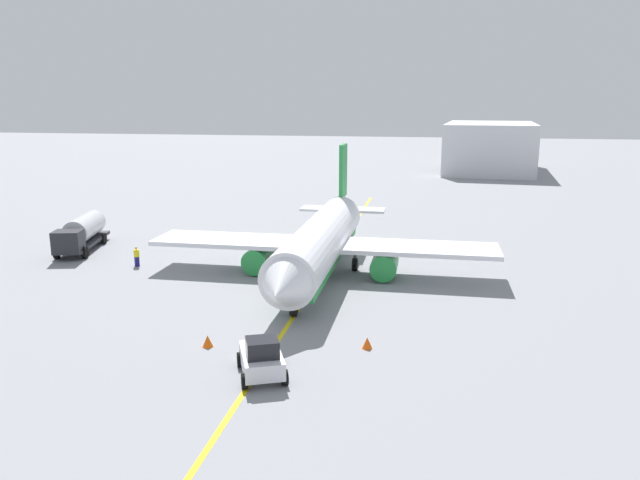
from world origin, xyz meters
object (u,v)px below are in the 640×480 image
(airplane, at_px, (321,242))
(refueling_worker, at_px, (137,257))
(fuel_tanker, at_px, (81,233))
(safety_cone_wingtip, at_px, (367,343))
(pushback_tug, at_px, (262,358))
(safety_cone_nose, at_px, (208,341))

(airplane, relative_size, refueling_worker, 17.52)
(fuel_tanker, distance_m, safety_cone_wingtip, 34.69)
(fuel_tanker, bearing_deg, refueling_worker, 61.43)
(pushback_tug, height_order, safety_cone_wingtip, pushback_tug)
(pushback_tug, xyz_separation_m, safety_cone_wingtip, (-4.65, 4.90, -0.67))
(pushback_tug, xyz_separation_m, safety_cone_nose, (-3.10, -4.18, -0.66))
(airplane, height_order, fuel_tanker, airplane)
(pushback_tug, height_order, refueling_worker, pushback_tug)
(fuel_tanker, relative_size, safety_cone_nose, 14.03)
(safety_cone_wingtip, bearing_deg, airplane, -159.00)
(fuel_tanker, relative_size, pushback_tug, 2.41)
(airplane, height_order, pushback_tug, airplane)
(pushback_tug, xyz_separation_m, refueling_worker, (-18.54, -16.72, -0.19))
(refueling_worker, distance_m, safety_cone_wingtip, 25.70)
(safety_cone_nose, bearing_deg, airplane, 167.59)
(airplane, distance_m, pushback_tug, 19.21)
(safety_cone_nose, bearing_deg, fuel_tanker, -134.02)
(safety_cone_wingtip, bearing_deg, refueling_worker, -122.72)
(refueling_worker, height_order, safety_cone_nose, refueling_worker)
(pushback_tug, relative_size, safety_cone_wingtip, 6.08)
(refueling_worker, bearing_deg, airplane, 92.05)
(fuel_tanker, distance_m, refueling_worker, 9.03)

